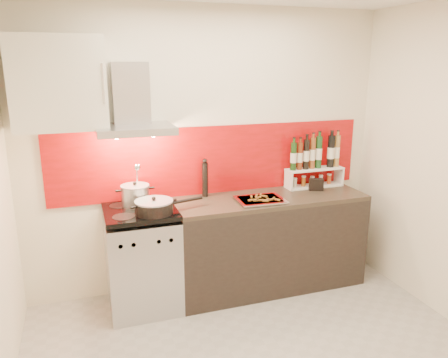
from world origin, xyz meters
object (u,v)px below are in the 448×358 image
object	(u,v)px
saute_pan	(155,207)
baking_tray	(260,200)
stock_pot	(135,195)
range_stove	(143,260)
counter	(268,241)
pepper_mill	(205,178)

from	to	relation	value
saute_pan	baking_tray	bearing A→B (deg)	2.25
saute_pan	baking_tray	size ratio (longest dim) A/B	1.37
stock_pot	range_stove	bearing A→B (deg)	-82.48
range_stove	counter	size ratio (longest dim) A/B	0.51
range_stove	counter	world-z (taller)	range_stove
counter	stock_pot	world-z (taller)	stock_pot
range_stove	baking_tray	bearing A→B (deg)	-5.42
counter	baking_tray	xyz separation A→B (m)	(-0.14, -0.11, 0.47)
stock_pot	saute_pan	bearing A→B (deg)	-64.98
range_stove	baking_tray	size ratio (longest dim) A/B	2.09
stock_pot	pepper_mill	xyz separation A→B (m)	(0.65, 0.08, 0.07)
range_stove	stock_pot	distance (m)	0.57
range_stove	baking_tray	world-z (taller)	baking_tray
saute_pan	pepper_mill	world-z (taller)	pepper_mill
counter	saute_pan	bearing A→B (deg)	-172.58
baking_tray	saute_pan	bearing A→B (deg)	-177.75
range_stove	pepper_mill	distance (m)	0.92
saute_pan	counter	bearing A→B (deg)	7.42
pepper_mill	baking_tray	distance (m)	0.55
saute_pan	pepper_mill	distance (m)	0.64
range_stove	saute_pan	xyz separation A→B (m)	(0.10, -0.14, 0.52)
counter	range_stove	bearing A→B (deg)	-179.77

